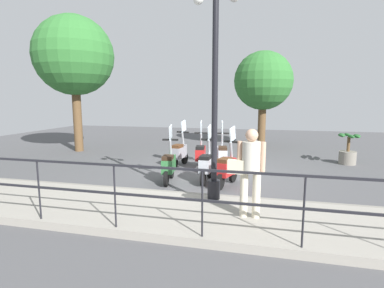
{
  "coord_description": "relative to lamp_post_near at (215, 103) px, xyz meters",
  "views": [
    {
      "loc": [
        -8.46,
        -1.6,
        2.25
      ],
      "look_at": [
        0.2,
        0.5,
        0.9
      ],
      "focal_mm": 28.0,
      "sensor_mm": 36.0,
      "label": 1
    }
  ],
  "objects": [
    {
      "name": "scooter_near_0",
      "position": [
        1.49,
        -0.09,
        -1.69
      ],
      "size": [
        1.2,
        0.54,
        1.54
      ],
      "rotation": [
        0.0,
        0.0,
        -0.29
      ],
      "color": "black",
      "rests_on": "ground_plane"
    },
    {
      "name": "scooter_far_0",
      "position": [
        3.35,
        0.28,
        -1.69
      ],
      "size": [
        1.22,
        0.48,
        1.54
      ],
      "rotation": [
        0.0,
        0.0,
        0.19
      ],
      "color": "black",
      "rests_on": "ground_plane"
    },
    {
      "name": "tree_distant",
      "position": [
        8.39,
        -0.88,
        0.88
      ],
      "size": [
        2.69,
        2.69,
        4.42
      ],
      "color": "brown",
      "rests_on": "ground_plane"
    },
    {
      "name": "promenade_walkway",
      "position": [
        -0.75,
        0.61,
        -2.09
      ],
      "size": [
        2.2,
        20.0,
        0.15
      ],
      "color": "gray",
      "rests_on": "ground_plane"
    },
    {
      "name": "tree_large",
      "position": [
        5.25,
        6.8,
        1.83
      ],
      "size": [
        3.27,
        3.27,
        5.66
      ],
      "color": "brown",
      "rests_on": "ground_plane"
    },
    {
      "name": "scooter_near_1",
      "position": [
        1.76,
        0.49,
        -1.69
      ],
      "size": [
        1.23,
        0.44,
        1.54
      ],
      "rotation": [
        0.0,
        0.0,
        -0.04
      ],
      "color": "black",
      "rests_on": "ground_plane"
    },
    {
      "name": "fence_railing",
      "position": [
        -1.8,
        0.61,
        -1.27
      ],
      "size": [
        0.04,
        16.03,
        1.07
      ],
      "color": "black",
      "rests_on": "promenade_walkway"
    },
    {
      "name": "ground_plane",
      "position": [
        2.4,
        0.61,
        -2.17
      ],
      "size": [
        28.0,
        28.0,
        0.0
      ],
      "primitive_type": "plane",
      "color": "#4C4C4F"
    },
    {
      "name": "pedestrian_with_bag",
      "position": [
        -0.84,
        -0.77,
        -1.09
      ],
      "size": [
        0.33,
        0.65,
        1.59
      ],
      "rotation": [
        0.0,
        0.0,
        -0.05
      ],
      "color": "beige",
      "rests_on": "promenade_walkway"
    },
    {
      "name": "scooter_near_2",
      "position": [
        1.48,
        1.48,
        -1.69
      ],
      "size": [
        1.23,
        0.45,
        1.54
      ],
      "rotation": [
        0.0,
        0.0,
        0.14
      ],
      "color": "black",
      "rests_on": "ground_plane"
    },
    {
      "name": "potted_palm",
      "position": [
        5.11,
        -3.84,
        -1.72
      ],
      "size": [
        1.06,
        0.66,
        1.05
      ],
      "color": "slate",
      "rests_on": "ground_plane"
    },
    {
      "name": "scooter_far_1",
      "position": [
        3.27,
        0.99,
        -1.69
      ],
      "size": [
        1.23,
        0.45,
        1.54
      ],
      "rotation": [
        0.0,
        0.0,
        0.13
      ],
      "color": "black",
      "rests_on": "ground_plane"
    },
    {
      "name": "scooter_far_2",
      "position": [
        3.39,
        1.73,
        -1.69
      ],
      "size": [
        1.23,
        0.46,
        1.54
      ],
      "rotation": [
        0.0,
        0.0,
        -0.16
      ],
      "color": "black",
      "rests_on": "ground_plane"
    },
    {
      "name": "lamp_post_near",
      "position": [
        0.0,
        0.0,
        0.0
      ],
      "size": [
        0.26,
        0.9,
        4.53
      ],
      "color": "black",
      "rests_on": "promenade_walkway"
    }
  ]
}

